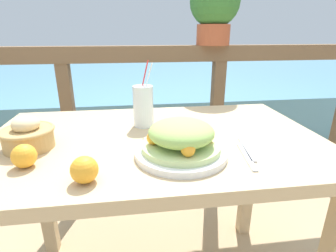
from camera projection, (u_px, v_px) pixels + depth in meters
The scene contains 11 objects.
patio_table at pixel (155, 163), 0.97m from camera, with size 1.18×0.73×0.75m.
railing_fence at pixel (145, 96), 1.58m from camera, with size 2.80×0.08×1.03m.
sea_backdrop at pixel (137, 88), 4.07m from camera, with size 12.00×4.00×0.54m.
salad_plate at pixel (181, 141), 0.78m from camera, with size 0.28×0.28×0.11m.
drink_glass at pixel (143, 106), 1.02m from camera, with size 0.08×0.08×0.25m.
bread_basket at pixel (28, 135), 0.83m from camera, with size 0.16×0.16×0.11m.
potted_plant at pixel (215, 7), 1.46m from camera, with size 0.28×0.28×0.37m.
fork at pixel (246, 149), 0.83m from camera, with size 0.05×0.18×0.00m.
knife at pixel (247, 156), 0.78m from camera, with size 0.04×0.18×0.00m.
orange_near_basket at pixel (84, 170), 0.64m from camera, with size 0.07×0.07×0.07m.
orange_near_glass at pixel (24, 156), 0.72m from camera, with size 0.07×0.07×0.07m.
Camera 1 is at (-0.07, -0.87, 1.11)m, focal length 28.00 mm.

